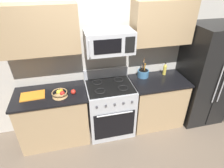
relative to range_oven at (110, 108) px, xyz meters
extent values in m
plane|color=#6B5B4C|center=(0.00, -0.65, -0.47)|extent=(16.00, 16.00, 0.00)
cube|color=beige|center=(0.00, 0.39, 0.83)|extent=(8.00, 0.10, 2.60)
cube|color=tan|center=(-0.94, 0.00, -0.03)|extent=(1.06, 0.60, 0.88)
cube|color=black|center=(-0.94, 0.00, 0.42)|extent=(1.10, 0.64, 0.03)
cube|color=#B2B5BA|center=(0.00, 0.00, -0.02)|extent=(0.76, 0.64, 0.91)
cube|color=black|center=(0.00, -0.33, -0.11)|extent=(0.67, 0.01, 0.51)
cylinder|color=#B2B5BA|center=(0.00, -0.35, 0.15)|extent=(0.57, 0.02, 0.02)
cube|color=black|center=(0.00, 0.00, 0.44)|extent=(0.73, 0.58, 0.02)
cube|color=#B2B5BA|center=(0.00, 0.29, 0.53)|extent=(0.76, 0.06, 0.18)
torus|color=black|center=(-0.18, -0.14, 0.46)|extent=(0.17, 0.17, 0.02)
torus|color=black|center=(0.18, -0.14, 0.46)|extent=(0.17, 0.17, 0.02)
torus|color=black|center=(-0.18, 0.13, 0.46)|extent=(0.17, 0.17, 0.02)
torus|color=black|center=(0.18, 0.13, 0.46)|extent=(0.17, 0.17, 0.02)
cylinder|color=#4C4C51|center=(-0.27, -0.33, 0.32)|extent=(0.04, 0.02, 0.04)
cylinder|color=#4C4C51|center=(-0.14, -0.33, 0.32)|extent=(0.04, 0.02, 0.04)
cylinder|color=#4C4C51|center=(0.00, -0.33, 0.32)|extent=(0.04, 0.02, 0.04)
cylinder|color=#4C4C51|center=(0.14, -0.33, 0.32)|extent=(0.04, 0.02, 0.04)
cylinder|color=#4C4C51|center=(0.27, -0.33, 0.32)|extent=(0.04, 0.02, 0.04)
cube|color=tan|center=(0.87, 0.00, -0.03)|extent=(0.91, 0.60, 0.88)
cube|color=black|center=(0.87, 0.00, 0.42)|extent=(0.95, 0.64, 0.03)
cube|color=black|center=(1.75, -0.02, 0.43)|extent=(0.77, 0.71, 1.80)
cube|color=black|center=(1.75, -0.38, 0.43)|extent=(0.01, 0.01, 1.71)
cylinder|color=#B2B5BA|center=(1.70, -0.40, 0.47)|extent=(0.02, 0.02, 0.72)
cylinder|color=#B2B5BA|center=(1.80, -0.40, 0.47)|extent=(0.02, 0.02, 0.72)
cube|color=#B2B5BA|center=(0.00, 0.03, 1.17)|extent=(0.69, 0.40, 0.32)
cube|color=black|center=(-0.06, -0.17, 1.17)|extent=(0.38, 0.01, 0.20)
cube|color=black|center=(0.25, -0.17, 1.17)|extent=(0.14, 0.01, 0.22)
cylinder|color=#B2B5BA|center=(-0.31, -0.20, 1.17)|extent=(0.02, 0.02, 0.22)
cube|color=tan|center=(-0.94, 0.17, 1.36)|extent=(1.09, 0.34, 0.66)
cube|color=tan|center=(0.87, 0.17, 1.36)|extent=(0.94, 0.34, 0.66)
cylinder|color=teal|center=(0.64, 0.18, 0.50)|extent=(0.20, 0.20, 0.12)
cylinder|color=black|center=(0.64, 0.18, 0.51)|extent=(0.16, 0.16, 0.10)
cylinder|color=black|center=(0.63, 0.14, 0.60)|extent=(0.06, 0.03, 0.27)
cylinder|color=orange|center=(0.66, 0.18, 0.58)|extent=(0.03, 0.06, 0.24)
cylinder|color=olive|center=(0.63, 0.21, 0.62)|extent=(0.07, 0.04, 0.31)
cone|color=#9E7A4C|center=(-0.78, -0.10, 0.47)|extent=(0.22, 0.22, 0.07)
torus|color=#9E7A4C|center=(-0.78, -0.10, 0.51)|extent=(0.23, 0.23, 0.02)
sphere|color=red|center=(-0.74, -0.13, 0.50)|extent=(0.07, 0.07, 0.07)
sphere|color=orange|center=(-0.76, -0.06, 0.50)|extent=(0.07, 0.07, 0.07)
sphere|color=yellow|center=(-0.79, -0.08, 0.50)|extent=(0.07, 0.07, 0.07)
sphere|color=red|center=(-0.58, -0.08, 0.48)|extent=(0.08, 0.08, 0.08)
cube|color=orange|center=(-1.18, 0.00, 0.44)|extent=(0.36, 0.25, 0.02)
cylinder|color=gold|center=(1.04, 0.17, 0.52)|extent=(0.06, 0.06, 0.17)
cone|color=gold|center=(1.04, 0.17, 0.63)|extent=(0.05, 0.05, 0.05)
cylinder|color=black|center=(1.04, 0.17, 0.66)|extent=(0.02, 0.02, 0.01)
camera|label=1|loc=(-0.57, -2.52, 2.05)|focal=30.30mm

